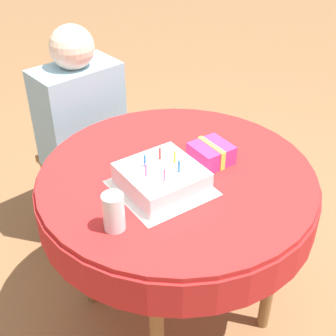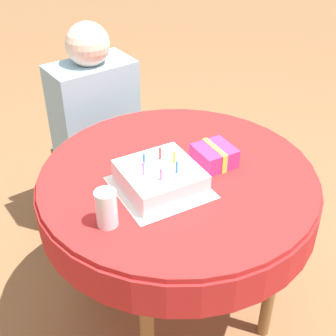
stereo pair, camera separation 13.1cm
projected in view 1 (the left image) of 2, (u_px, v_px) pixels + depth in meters
ground_plane at (175, 310)px, 2.15m from camera, size 12.00×12.00×0.00m
dining_table at (177, 193)px, 1.77m from camera, size 1.04×1.04×0.78m
chair at (77, 147)px, 2.43m from camera, size 0.41×0.41×0.89m
person at (82, 118)px, 2.26m from camera, size 0.42×0.35×1.13m
napkin at (162, 188)px, 1.64m from camera, size 0.30×0.30×0.00m
birthday_cake at (161, 178)px, 1.61m from camera, size 0.25×0.25×0.13m
drinking_glass at (114, 212)px, 1.43m from camera, size 0.07×0.07×0.13m
gift_box at (211, 153)px, 1.75m from camera, size 0.14×0.14×0.08m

